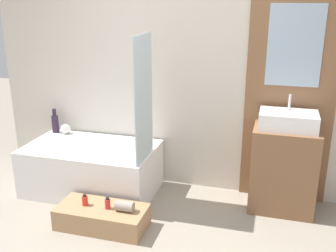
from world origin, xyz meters
The scene contains 12 objects.
wall_tiled_back centered at (0.00, 1.58, 1.30)m, with size 4.20×0.06×2.60m, color beige.
wall_wood_accent centered at (1.01, 1.53, 1.31)m, with size 0.83×0.04×2.60m.
bathtub centered at (-0.90, 1.14, 0.25)m, with size 1.33×0.77×0.50m.
glass_shower_screen centered at (-0.27, 1.01, 1.07)m, with size 0.01×0.46×1.15m, color silver.
wooden_step_bench centered at (-0.51, 0.53, 0.10)m, with size 0.79×0.37×0.19m, color #A87F56.
vanity_cabinet centered at (1.01, 1.30, 0.41)m, with size 0.59×0.42×0.81m, color brown.
sink centered at (1.01, 1.30, 0.89)m, with size 0.51×0.33×0.30m.
vase_tall_dark centered at (-1.48, 1.44, 0.61)m, with size 0.08×0.08×0.27m.
vase_round_light centered at (-1.34, 1.43, 0.55)m, with size 0.11×0.11×0.11m, color silver.
bottle_soap_primary centered at (-0.67, 0.53, 0.24)m, with size 0.05×0.05×0.10m.
bottle_soap_secondary centered at (-0.45, 0.53, 0.24)m, with size 0.05×0.05×0.11m.
towel_roll centered at (-0.29, 0.53, 0.24)m, with size 0.09×0.09×0.16m, color gray.
Camera 1 is at (0.89, -2.25, 1.96)m, focal length 42.00 mm.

